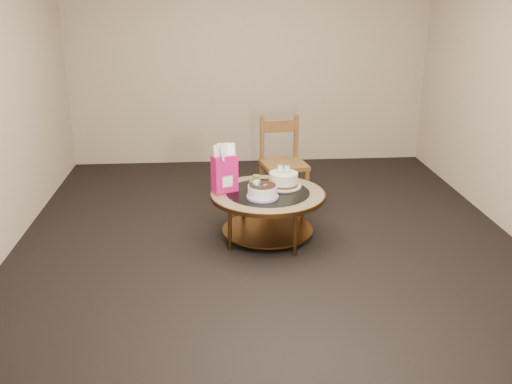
{
  "coord_description": "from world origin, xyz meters",
  "views": [
    {
      "loc": [
        -0.47,
        -4.71,
        2.16
      ],
      "look_at": [
        -0.1,
        0.02,
        0.45
      ],
      "focal_mm": 40.0,
      "sensor_mm": 36.0,
      "label": 1
    }
  ],
  "objects": [
    {
      "name": "gift_bag",
      "position": [
        -0.38,
        0.05,
        0.67
      ],
      "size": [
        0.24,
        0.21,
        0.43
      ],
      "rotation": [
        0.0,
        0.0,
        0.42
      ],
      "color": "#E51577",
      "rests_on": "coffee_table"
    },
    {
      "name": "decorated_cake",
      "position": [
        -0.06,
        -0.14,
        0.51
      ],
      "size": [
        0.27,
        0.27,
        0.16
      ],
      "rotation": [
        0.0,
        0.0,
        0.43
      ],
      "color": "#A990CC",
      "rests_on": "coffee_table"
    },
    {
      "name": "room_walls",
      "position": [
        0.0,
        0.0,
        1.54
      ],
      "size": [
        4.52,
        5.02,
        2.61
      ],
      "color": "tan",
      "rests_on": "ground"
    },
    {
      "name": "coffee_table",
      "position": [
        0.0,
        -0.0,
        0.38
      ],
      "size": [
        1.02,
        1.02,
        0.46
      ],
      "color": "brown",
      "rests_on": "ground"
    },
    {
      "name": "cream_cake",
      "position": [
        0.15,
        0.13,
        0.52
      ],
      "size": [
        0.32,
        0.32,
        0.2
      ],
      "rotation": [
        0.0,
        0.0,
        -0.25
      ],
      "color": "silver",
      "rests_on": "coffee_table"
    },
    {
      "name": "pillar_candle",
      "position": [
        -0.09,
        0.24,
        0.49
      ],
      "size": [
        0.13,
        0.13,
        0.09
      ],
      "rotation": [
        0.0,
        0.0,
        0.33
      ],
      "color": "#CBB353",
      "rests_on": "coffee_table"
    },
    {
      "name": "dining_chair",
      "position": [
        0.24,
        0.84,
        0.47
      ],
      "size": [
        0.5,
        0.5,
        0.93
      ],
      "rotation": [
        0.0,
        0.0,
        0.17
      ],
      "color": "brown",
      "rests_on": "ground"
    },
    {
      "name": "ground",
      "position": [
        0.0,
        0.0,
        0.0
      ],
      "size": [
        5.0,
        5.0,
        0.0
      ],
      "primitive_type": "plane",
      "color": "black",
      "rests_on": "ground"
    }
  ]
}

